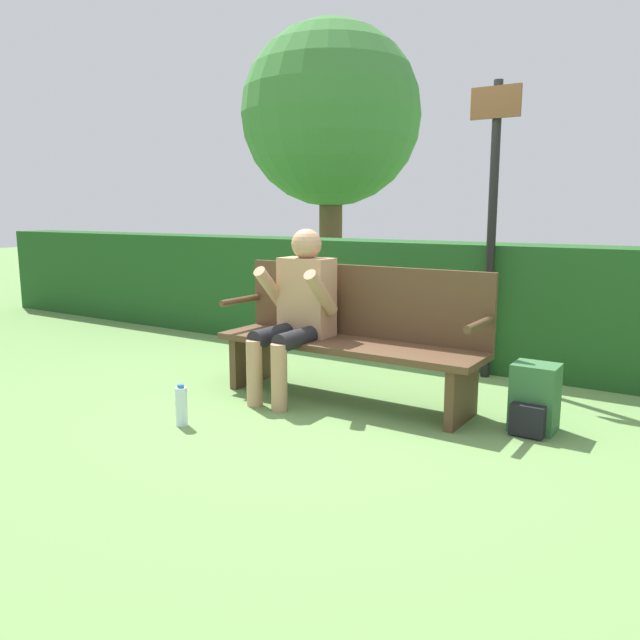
{
  "coord_description": "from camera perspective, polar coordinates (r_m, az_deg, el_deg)",
  "views": [
    {
      "loc": [
        2.18,
        -3.67,
        1.33
      ],
      "look_at": [
        -0.15,
        -0.1,
        0.58
      ],
      "focal_mm": 35.0,
      "sensor_mm": 36.0,
      "label": 1
    }
  ],
  "objects": [
    {
      "name": "ground_plane",
      "position": [
        4.47,
        2.33,
        -7.37
      ],
      "size": [
        40.0,
        40.0,
        0.0
      ],
      "primitive_type": "plane",
      "color": "#668E4C"
    },
    {
      "name": "hedge_back",
      "position": [
        5.7,
        10.31,
        1.7
      ],
      "size": [
        12.0,
        0.56,
        1.06
      ],
      "color": "#1E4C1E",
      "rests_on": "ground"
    },
    {
      "name": "park_bench",
      "position": [
        4.42,
        2.91,
        -1.34
      ],
      "size": [
        1.95,
        0.49,
        0.94
      ],
      "color": "#513823",
      "rests_on": "ground"
    },
    {
      "name": "person_seated",
      "position": [
        4.46,
        -2.03,
        1.26
      ],
      "size": [
        0.52,
        0.65,
        1.2
      ],
      "color": "tan",
      "rests_on": "ground"
    },
    {
      "name": "backpack",
      "position": [
        4.04,
        18.98,
        -6.9
      ],
      "size": [
        0.27,
        0.3,
        0.42
      ],
      "color": "#336638",
      "rests_on": "ground"
    },
    {
      "name": "water_bottle",
      "position": [
        4.02,
        -12.55,
        -7.7
      ],
      "size": [
        0.07,
        0.07,
        0.27
      ],
      "color": "silver",
      "rests_on": "ground"
    },
    {
      "name": "signpost",
      "position": [
        5.09,
        15.46,
        9.35
      ],
      "size": [
        0.38,
        0.09,
        2.3
      ],
      "color": "black",
      "rests_on": "ground"
    },
    {
      "name": "tree",
      "position": [
        9.2,
        1.02,
        18.08
      ],
      "size": [
        2.53,
        2.53,
        3.92
      ],
      "color": "brown",
      "rests_on": "ground"
    }
  ]
}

